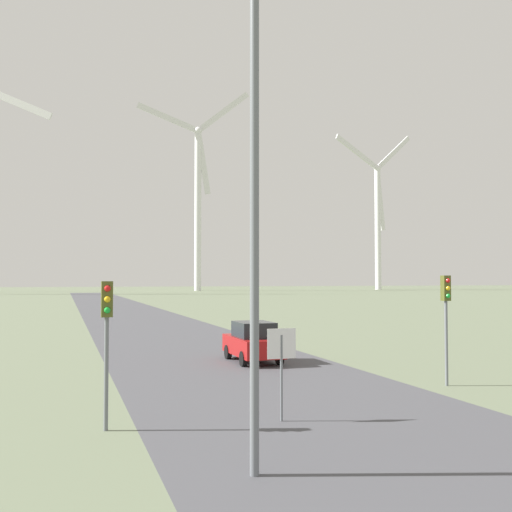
# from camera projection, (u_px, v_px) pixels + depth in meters

# --- Properties ---
(road_surface) EXTENTS (10.00, 240.00, 0.01)m
(road_surface) POSITION_uv_depth(u_px,v_px,m) (148.00, 324.00, 50.26)
(road_surface) COLOR #47474C
(road_surface) RESTS_ON ground
(streetlamp) EXTENTS (3.37, 0.32, 10.71)m
(streetlamp) POSITION_uv_depth(u_px,v_px,m) (255.00, 132.00, 11.72)
(streetlamp) COLOR slate
(streetlamp) RESTS_ON ground
(stop_sign_near) EXTENTS (0.81, 0.07, 2.46)m
(stop_sign_near) POSITION_uv_depth(u_px,v_px,m) (281.00, 356.00, 15.92)
(stop_sign_near) COLOR slate
(stop_sign_near) RESTS_ON ground
(traffic_light_post_near_left) EXTENTS (0.28, 0.33, 3.72)m
(traffic_light_post_near_left) POSITION_uv_depth(u_px,v_px,m) (107.00, 321.00, 14.96)
(traffic_light_post_near_left) COLOR slate
(traffic_light_post_near_left) RESTS_ON ground
(traffic_light_post_near_right) EXTENTS (0.28, 0.33, 3.90)m
(traffic_light_post_near_right) POSITION_uv_depth(u_px,v_px,m) (446.00, 305.00, 21.23)
(traffic_light_post_near_right) COLOR slate
(traffic_light_post_near_right) RESTS_ON ground
(car_approaching) EXTENTS (1.88, 4.10, 1.83)m
(car_approaching) POSITION_uv_depth(u_px,v_px,m) (253.00, 342.00, 27.24)
(car_approaching) COLOR maroon
(car_approaching) RESTS_ON ground
(wind_turbine_center) EXTENTS (36.50, 4.91, 66.08)m
(wind_turbine_center) POSITION_uv_depth(u_px,v_px,m) (198.00, 193.00, 194.68)
(wind_turbine_center) COLOR white
(wind_turbine_center) RESTS_ON ground
(wind_turbine_right) EXTENTS (37.66, 14.04, 58.63)m
(wind_turbine_right) POSITION_uv_depth(u_px,v_px,m) (378.00, 213.00, 217.26)
(wind_turbine_right) COLOR white
(wind_turbine_right) RESTS_ON ground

